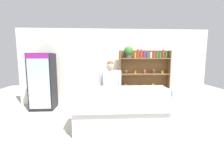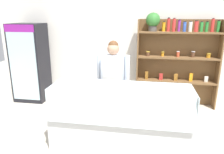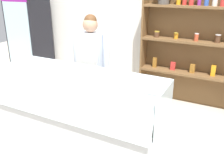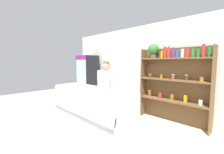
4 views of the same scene
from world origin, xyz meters
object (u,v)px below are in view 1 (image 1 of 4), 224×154
(deli_display_case, at_px, (121,117))
(shelving_unit, at_px, (142,72))
(drinks_fridge, at_px, (43,81))
(shop_clerk, at_px, (110,86))

(deli_display_case, bearing_deg, shelving_unit, 62.87)
(drinks_fridge, height_order, deli_display_case, drinks_fridge)
(drinks_fridge, distance_m, deli_display_case, 2.95)
(shop_clerk, bearing_deg, shelving_unit, 45.93)
(shop_clerk, bearing_deg, deli_display_case, -71.35)
(shelving_unit, bearing_deg, drinks_fridge, -176.33)
(shelving_unit, xyz_separation_m, deli_display_case, (-0.95, -1.85, -0.89))
(shelving_unit, height_order, deli_display_case, shelving_unit)
(deli_display_case, height_order, shop_clerk, shop_clerk)
(drinks_fridge, distance_m, shop_clerk, 2.38)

